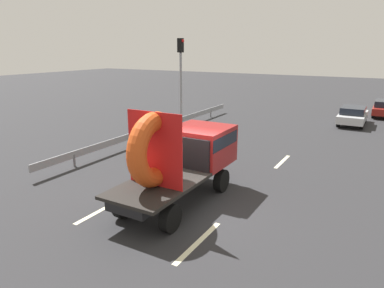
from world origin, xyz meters
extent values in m
plane|color=#28282B|center=(0.00, 0.00, 0.00)|extent=(120.00, 120.00, 0.00)
cylinder|color=black|center=(-1.25, 1.57, 0.41)|extent=(0.28, 0.82, 0.82)
cylinder|color=black|center=(0.45, 1.57, 0.41)|extent=(0.28, 0.82, 0.82)
cylinder|color=black|center=(-1.25, -1.78, 0.41)|extent=(0.28, 0.82, 0.82)
cylinder|color=black|center=(0.45, -1.78, 0.41)|extent=(0.28, 0.82, 0.82)
cube|color=black|center=(-0.40, -0.08, 0.82)|extent=(1.30, 5.38, 0.25)
cube|color=maroon|center=(-0.40, 1.57, 1.62)|extent=(2.00, 2.06, 1.35)
cube|color=black|center=(-0.40, 1.52, 1.92)|extent=(2.02, 1.96, 0.44)
cube|color=black|center=(-0.40, -1.11, 1.00)|extent=(2.00, 3.31, 0.10)
cube|color=black|center=(-0.40, 0.49, 1.60)|extent=(1.80, 0.08, 1.10)
torus|color=#D84C19|center=(-0.40, -1.26, 2.17)|extent=(0.57, 2.25, 2.25)
cube|color=red|center=(-0.40, -1.26, 2.17)|extent=(1.90, 0.03, 2.25)
cylinder|color=black|center=(2.54, 17.65, 0.29)|extent=(0.20, 0.58, 0.58)
cylinder|color=black|center=(3.95, 17.65, 0.29)|extent=(0.20, 0.58, 0.58)
cylinder|color=black|center=(2.54, 15.22, 0.29)|extent=(0.20, 0.58, 0.58)
cylinder|color=black|center=(3.95, 15.22, 0.29)|extent=(0.20, 0.58, 0.58)
cube|color=silver|center=(3.24, 16.43, 0.54)|extent=(1.63, 3.79, 0.50)
cube|color=black|center=(3.24, 16.34, 1.01)|extent=(1.46, 2.12, 0.45)
cylinder|color=gray|center=(-7.00, 10.84, 2.38)|extent=(0.16, 0.16, 4.77)
cube|color=black|center=(-7.00, 10.84, 5.22)|extent=(0.30, 0.36, 0.90)
sphere|color=red|center=(-6.83, 10.84, 5.50)|extent=(0.20, 0.20, 0.20)
cube|color=gray|center=(-6.31, 7.38, 0.55)|extent=(0.06, 17.53, 0.32)
cylinder|color=slate|center=(-6.31, 0.80, 0.28)|extent=(0.10, 0.10, 0.55)
cylinder|color=slate|center=(-6.31, 5.19, 0.28)|extent=(0.10, 0.10, 0.55)
cylinder|color=slate|center=(-6.31, 9.57, 0.28)|extent=(0.10, 0.10, 0.55)
cylinder|color=slate|center=(-6.31, 13.95, 0.28)|extent=(0.10, 0.10, 0.55)
cube|color=beige|center=(-2.22, -1.75, 0.00)|extent=(0.16, 2.26, 0.01)
cube|color=beige|center=(-2.22, 5.99, 0.00)|extent=(0.16, 2.55, 0.01)
cube|color=beige|center=(1.42, -1.89, 0.00)|extent=(0.16, 2.41, 0.01)
cube|color=beige|center=(1.42, 6.06, 0.00)|extent=(0.16, 2.12, 0.01)
cylinder|color=black|center=(4.35, 22.10, 0.29)|extent=(0.20, 0.58, 0.58)
cylinder|color=black|center=(4.35, 19.68, 0.29)|extent=(0.20, 0.58, 0.58)
camera|label=1|loc=(5.43, -9.16, 5.03)|focal=32.53mm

